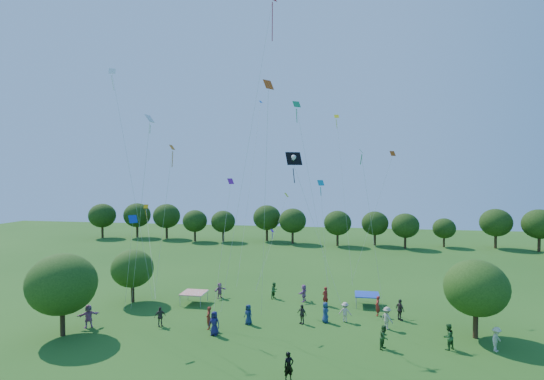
{
  "coord_description": "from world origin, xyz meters",
  "views": [
    {
      "loc": [
        6.13,
        -19.72,
        12.2
      ],
      "look_at": [
        0.0,
        14.0,
        11.0
      ],
      "focal_mm": 28.0,
      "sensor_mm": 36.0,
      "label": 1
    }
  ],
  "objects_px": {
    "pirate_kite": "(295,161)",
    "red_high_kite": "(263,57)",
    "near_tree_east": "(476,288)",
    "tent_blue": "(367,295)",
    "near_tree_west": "(62,284)",
    "man_in_black": "(289,366)",
    "tent_red_stripe": "(194,293)",
    "near_tree_north": "(132,268)"
  },
  "relations": [
    {
      "from": "pirate_kite",
      "to": "red_high_kite",
      "type": "xyz_separation_m",
      "value": [
        -2.61,
        0.21,
        8.39
      ]
    },
    {
      "from": "near_tree_east",
      "to": "red_high_kite",
      "type": "height_order",
      "value": "red_high_kite"
    },
    {
      "from": "tent_blue",
      "to": "red_high_kite",
      "type": "distance_m",
      "value": 23.27
    },
    {
      "from": "near_tree_west",
      "to": "man_in_black",
      "type": "height_order",
      "value": "near_tree_west"
    },
    {
      "from": "near_tree_west",
      "to": "tent_blue",
      "type": "xyz_separation_m",
      "value": [
        23.08,
        11.7,
        -2.91
      ]
    },
    {
      "from": "near_tree_west",
      "to": "tent_red_stripe",
      "type": "relative_size",
      "value": 2.85
    },
    {
      "from": "near_tree_east",
      "to": "tent_red_stripe",
      "type": "relative_size",
      "value": 2.67
    },
    {
      "from": "tent_red_stripe",
      "to": "man_in_black",
      "type": "relative_size",
      "value": 1.29
    },
    {
      "from": "near_tree_west",
      "to": "pirate_kite",
      "type": "distance_m",
      "value": 20.19
    },
    {
      "from": "near_tree_west",
      "to": "near_tree_north",
      "type": "height_order",
      "value": "near_tree_west"
    },
    {
      "from": "near_tree_north",
      "to": "near_tree_east",
      "type": "distance_m",
      "value": 30.03
    },
    {
      "from": "near_tree_east",
      "to": "tent_blue",
      "type": "bearing_deg",
      "value": 139.42
    },
    {
      "from": "near_tree_west",
      "to": "red_high_kite",
      "type": "distance_m",
      "value": 23.58
    },
    {
      "from": "near_tree_north",
      "to": "tent_red_stripe",
      "type": "bearing_deg",
      "value": 5.77
    },
    {
      "from": "near_tree_north",
      "to": "red_high_kite",
      "type": "bearing_deg",
      "value": -13.73
    },
    {
      "from": "pirate_kite",
      "to": "near_tree_north",
      "type": "bearing_deg",
      "value": 167.71
    },
    {
      "from": "near_tree_north",
      "to": "red_high_kite",
      "type": "xyz_separation_m",
      "value": [
        13.49,
        -3.3,
        18.5
      ]
    },
    {
      "from": "near_tree_east",
      "to": "pirate_kite",
      "type": "relative_size",
      "value": 0.46
    },
    {
      "from": "near_tree_north",
      "to": "pirate_kite",
      "type": "distance_m",
      "value": 19.32
    },
    {
      "from": "tent_red_stripe",
      "to": "red_high_kite",
      "type": "bearing_deg",
      "value": -27.43
    },
    {
      "from": "tent_red_stripe",
      "to": "tent_blue",
      "type": "height_order",
      "value": "same"
    },
    {
      "from": "near_tree_east",
      "to": "red_high_kite",
      "type": "distance_m",
      "value": 24.27
    },
    {
      "from": "tent_blue",
      "to": "red_high_kite",
      "type": "relative_size",
      "value": 0.09
    },
    {
      "from": "near_tree_west",
      "to": "tent_red_stripe",
      "type": "distance_m",
      "value": 12.07
    },
    {
      "from": "tent_blue",
      "to": "man_in_black",
      "type": "height_order",
      "value": "man_in_black"
    },
    {
      "from": "tent_blue",
      "to": "tent_red_stripe",
      "type": "bearing_deg",
      "value": -172.05
    },
    {
      "from": "man_in_black",
      "to": "near_tree_east",
      "type": "bearing_deg",
      "value": 3.29
    },
    {
      "from": "man_in_black",
      "to": "pirate_kite",
      "type": "bearing_deg",
      "value": 63.44
    },
    {
      "from": "man_in_black",
      "to": "red_high_kite",
      "type": "relative_size",
      "value": 0.07
    },
    {
      "from": "tent_red_stripe",
      "to": "tent_blue",
      "type": "distance_m",
      "value": 16.31
    },
    {
      "from": "near_tree_north",
      "to": "tent_red_stripe",
      "type": "height_order",
      "value": "near_tree_north"
    },
    {
      "from": "near_tree_east",
      "to": "tent_red_stripe",
      "type": "xyz_separation_m",
      "value": [
        -23.83,
        4.32,
        -2.75
      ]
    },
    {
      "from": "tent_red_stripe",
      "to": "near_tree_north",
      "type": "bearing_deg",
      "value": -174.23
    },
    {
      "from": "near_tree_west",
      "to": "near_tree_east",
      "type": "relative_size",
      "value": 1.06
    },
    {
      "from": "near_tree_east",
      "to": "tent_red_stripe",
      "type": "distance_m",
      "value": 24.37
    },
    {
      "from": "near_tree_north",
      "to": "tent_blue",
      "type": "height_order",
      "value": "near_tree_north"
    },
    {
      "from": "near_tree_east",
      "to": "tent_blue",
      "type": "height_order",
      "value": "near_tree_east"
    },
    {
      "from": "tent_red_stripe",
      "to": "man_in_black",
      "type": "height_order",
      "value": "man_in_black"
    },
    {
      "from": "near_tree_west",
      "to": "red_high_kite",
      "type": "xyz_separation_m",
      "value": [
        14.45,
        5.54,
        17.8
      ]
    },
    {
      "from": "tent_red_stripe",
      "to": "pirate_kite",
      "type": "distance_m",
      "value": 16.46
    },
    {
      "from": "near_tree_north",
      "to": "man_in_black",
      "type": "bearing_deg",
      "value": -36.96
    },
    {
      "from": "tent_blue",
      "to": "near_tree_east",
      "type": "bearing_deg",
      "value": -40.58
    }
  ]
}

